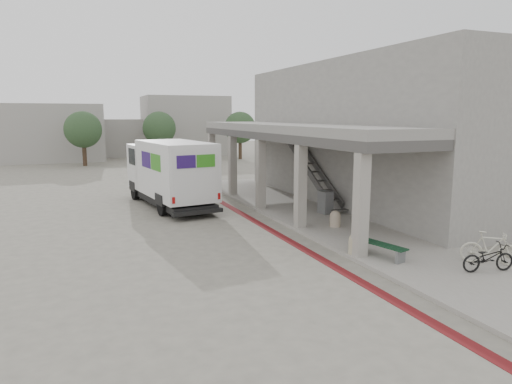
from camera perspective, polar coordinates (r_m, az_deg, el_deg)
name	(u,v)px	position (r m, az deg, el deg)	size (l,w,h in m)	color
ground	(255,238)	(16.73, -0.15, -5.79)	(120.00, 120.00, 0.00)	#676358
bike_lane_stripe	(259,224)	(18.89, 0.41, -3.99)	(0.35, 40.00, 0.01)	#5F1315
sidewalk	(348,227)	(18.53, 11.44, -4.27)	(4.40, 28.00, 0.12)	gray
transit_building	(348,136)	(23.35, 11.47, 6.85)	(7.60, 17.00, 7.00)	gray
distant_backdrop	(103,132)	(50.99, -18.57, 7.14)	(28.00, 10.00, 6.50)	gray
tree_left	(83,130)	(43.01, -20.81, 7.29)	(3.20, 3.20, 4.80)	#38281C
tree_mid	(159,128)	(45.70, -12.00, 7.80)	(3.20, 3.20, 4.80)	#38281C
tree_right	(240,128)	(46.81, -2.00, 8.04)	(3.20, 3.20, 4.80)	#38281C
fedex_truck	(169,172)	(22.75, -10.81, 2.53)	(3.27, 7.76, 3.21)	black
bench	(379,247)	(14.63, 15.17, -6.64)	(0.85, 1.90, 0.44)	slate
bollard_near	(356,244)	(14.77, 12.34, -6.31)	(0.44, 0.44, 0.66)	tan
bollard_far	(335,219)	(18.15, 9.87, -3.29)	(0.42, 0.42, 0.64)	tan
utility_cabinet	(325,202)	(20.47, 8.67, -1.28)	(0.45, 0.60, 1.00)	slate
bicycle_black	(488,258)	(14.36, 27.03, -7.31)	(0.54, 1.54, 0.81)	black
bicycle_cream	(490,248)	(15.05, 27.25, -6.23)	(0.46, 1.64, 0.98)	beige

